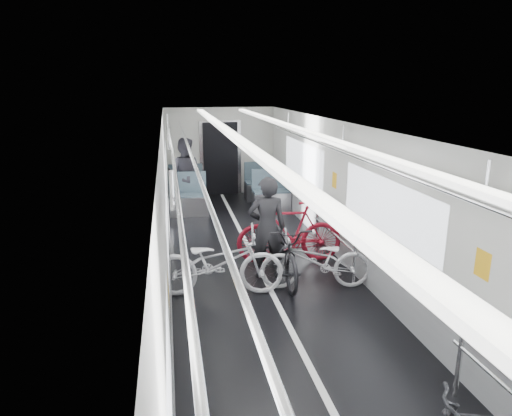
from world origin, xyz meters
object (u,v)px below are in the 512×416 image
at_px(bike_aisle, 283,250).
at_px(bike_left_far, 218,262).
at_px(person_seated, 185,174).
at_px(bike_right_far, 289,232).
at_px(bike_right_mid, 316,261).
at_px(person_standing, 267,228).

bearing_deg(bike_aisle, bike_left_far, -159.50).
xyz_separation_m(bike_aisle, person_seated, (-1.34, 4.49, 0.41)).
relative_size(bike_left_far, bike_right_far, 1.05).
xyz_separation_m(bike_right_mid, bike_aisle, (-0.40, 0.47, 0.03)).
distance_m(bike_left_far, person_seated, 4.90).
distance_m(bike_right_far, bike_aisle, 0.70).
height_order(bike_right_mid, bike_aisle, bike_aisle).
bearing_deg(bike_right_far, person_standing, -37.87).
height_order(bike_right_mid, person_standing, person_standing).
height_order(bike_left_far, bike_right_mid, bike_left_far).
distance_m(bike_right_far, person_seated, 4.19).
bearing_deg(bike_left_far, person_seated, 10.32).
xyz_separation_m(bike_aisle, person_standing, (-0.24, 0.10, 0.35)).
relative_size(person_standing, person_seated, 0.93).
xyz_separation_m(bike_left_far, bike_right_mid, (1.47, -0.08, -0.06)).
bearing_deg(bike_right_mid, bike_left_far, -85.10).
relative_size(bike_right_mid, bike_aisle, 0.93).
relative_size(bike_aisle, person_standing, 1.09).
bearing_deg(bike_left_far, bike_right_far, -45.26).
distance_m(bike_right_mid, person_standing, 0.93).
bearing_deg(bike_aisle, bike_right_far, 67.31).
xyz_separation_m(person_standing, person_seated, (-1.10, 4.39, 0.06)).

